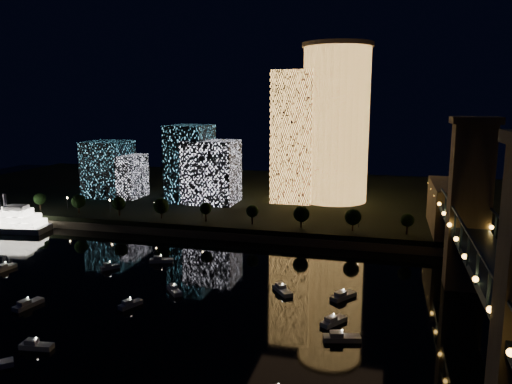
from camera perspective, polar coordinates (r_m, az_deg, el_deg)
ground at (r=122.26m, az=-6.98°, el=-16.10°), size 520.00×520.00×0.00m
far_bank at (r=269.61m, az=5.65°, el=-0.72°), size 420.00×160.00×5.00m
seawall at (r=195.24m, az=1.96°, el=-5.30°), size 420.00×6.00×3.00m
tower_cylindrical at (r=248.73m, az=9.09°, el=7.74°), size 34.00×34.00×76.34m
tower_rectangular at (r=245.75m, az=4.39°, el=6.28°), size 19.96×19.96×63.51m
midrise_blocks at (r=255.83m, az=-10.48°, el=2.61°), size 80.83×25.29×37.50m
truss_bridge at (r=114.19m, az=26.14°, el=-10.23°), size 13.00×266.00×50.00m
motorboats at (r=137.52m, az=-9.08°, el=-12.66°), size 116.75×78.22×2.78m
esplanade_trees at (r=207.47m, az=-6.08°, el=-1.86°), size 165.24×6.70×8.85m
street_lamps at (r=214.24m, az=-6.21°, el=-1.87°), size 132.70×0.70×5.65m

